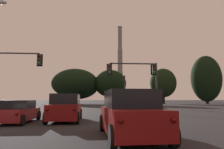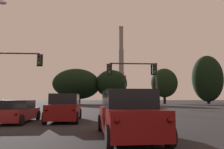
{
  "view_description": "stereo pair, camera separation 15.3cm",
  "coord_description": "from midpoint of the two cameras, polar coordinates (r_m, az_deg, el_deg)",
  "views": [
    {
      "loc": [
        1.74,
        -2.29,
        1.51
      ],
      "look_at": [
        3.55,
        20.41,
        4.07
      ],
      "focal_mm": 35.0,
      "sensor_mm": 36.0,
      "label": 1
    },
    {
      "loc": [
        1.89,
        -2.31,
        1.51
      ],
      "look_at": [
        3.55,
        20.41,
        4.07
      ],
      "focal_mm": 35.0,
      "sensor_mm": 36.0,
      "label": 2
    }
  ],
  "objects": [
    {
      "name": "treeline_right_mid",
      "position": [
        65.98,
        -9.71,
        -2.31
      ],
      "size": [
        13.82,
        12.44,
        10.5
      ],
      "color": "black",
      "rests_on": "ground_plane"
    },
    {
      "name": "traffic_light_overhead_right",
      "position": [
        23.41,
        7.02,
        0.02
      ],
      "size": [
        5.54,
        0.5,
        5.37
      ],
      "color": "#2D2D30",
      "rests_on": "ground_plane"
    },
    {
      "name": "treeline_center_left",
      "position": [
        66.34,
        -9.03,
        -2.84
      ],
      "size": [
        12.6,
        11.34,
        9.67
      ],
      "color": "black",
      "rests_on": "ground_plane"
    },
    {
      "name": "traffic_light_overhead_left",
      "position": [
        23.8,
        -25.59,
        1.86
      ],
      "size": [
        5.01,
        0.5,
        6.13
      ],
      "color": "#2D2D30",
      "rests_on": "ground_plane"
    },
    {
      "name": "treeline_far_left",
      "position": [
        69.53,
        13.16,
        -2.17
      ],
      "size": [
        8.19,
        7.37,
        10.95
      ],
      "color": "black",
      "rests_on": "ground_plane"
    },
    {
      "name": "suv_right_lane_second",
      "position": [
        8.83,
        4.2,
        -10.36
      ],
      "size": [
        2.31,
        4.98,
        1.86
      ],
      "rotation": [
        0.0,
        0.0,
        0.05
      ],
      "color": "maroon",
      "rests_on": "ground_plane"
    },
    {
      "name": "suv_center_lane_front",
      "position": [
        15.56,
        -12.32,
        -8.52
      ],
      "size": [
        2.19,
        4.94,
        1.86
      ],
      "rotation": [
        0.0,
        0.0,
        0.02
      ],
      "color": "maroon",
      "rests_on": "ground_plane"
    },
    {
      "name": "sedan_left_lane_front",
      "position": [
        15.65,
        -23.63,
        -8.96
      ],
      "size": [
        2.02,
        4.72,
        1.43
      ],
      "rotation": [
        0.0,
        0.0,
        0.01
      ],
      "color": "maroon",
      "rests_on": "ground_plane"
    },
    {
      "name": "traffic_light_far_right",
      "position": [
        44.47,
        3.12,
        -3.02
      ],
      "size": [
        0.78,
        0.5,
        6.33
      ],
      "color": "#2D2D30",
      "rests_on": "ground_plane"
    },
    {
      "name": "treeline_center_right",
      "position": [
        64.8,
        -0.51,
        -2.38
      ],
      "size": [
        9.44,
        8.5,
        10.13
      ],
      "color": "black",
      "rests_on": "ground_plane"
    },
    {
      "name": "smokestack",
      "position": [
        170.76,
        2.08,
        0.86
      ],
      "size": [
        7.3,
        7.3,
        59.12
      ],
      "color": "slate",
      "rests_on": "ground_plane"
    },
    {
      "name": "treeline_left_mid",
      "position": [
        75.6,
        23.34,
        -1.0
      ],
      "size": [
        9.58,
        8.62,
        15.31
      ],
      "color": "black",
      "rests_on": "ground_plane"
    }
  ]
}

